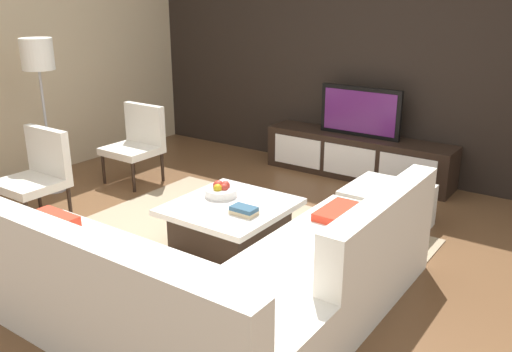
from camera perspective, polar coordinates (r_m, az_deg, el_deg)
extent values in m
plane|color=brown|center=(4.64, -2.41, -7.95)|extent=(14.00, 14.00, 0.00)
cube|color=black|center=(6.53, 12.32, 12.36)|extent=(6.40, 0.12, 2.80)
cube|color=#C6B28E|center=(6.74, -24.05, 11.39)|extent=(0.12, 5.20, 2.80)
cube|color=tan|center=(4.70, -3.39, -7.57)|extent=(3.01, 2.50, 0.01)
cube|color=black|center=(6.48, 10.56, 2.03)|extent=(2.23, 0.45, 0.50)
cube|color=white|center=(6.59, 4.33, 2.58)|extent=(0.63, 0.01, 0.35)
cube|color=white|center=(6.28, 9.68, 1.54)|extent=(0.63, 0.01, 0.35)
cube|color=white|center=(6.04, 15.50, 0.40)|extent=(0.63, 0.01, 0.35)
cube|color=black|center=(6.35, 10.85, 6.63)|extent=(0.97, 0.05, 0.57)
cube|color=#591E66|center=(6.33, 10.74, 6.59)|extent=(0.87, 0.01, 0.48)
cube|color=white|center=(3.59, -12.85, -13.13)|extent=(2.45, 0.85, 0.44)
cube|color=white|center=(3.21, -17.85, -9.14)|extent=(2.45, 0.18, 0.40)
cube|color=white|center=(3.99, 8.24, -9.35)|extent=(0.85, 1.54, 0.44)
cube|color=white|center=(3.69, 13.18, -4.91)|extent=(0.18, 1.54, 0.40)
cube|color=red|center=(3.97, -20.43, -5.32)|extent=(0.36, 0.20, 0.22)
cube|color=red|center=(4.20, 10.81, -4.25)|extent=(0.60, 0.44, 0.06)
cube|color=black|center=(4.70, -2.66, -5.38)|extent=(0.74, 0.78, 0.33)
cube|color=white|center=(4.62, -2.70, -3.23)|extent=(0.93, 0.98, 0.05)
cylinder|color=black|center=(5.25, -22.82, -3.92)|extent=(0.04, 0.04, 0.38)
cylinder|color=black|center=(5.87, -21.81, -1.46)|extent=(0.04, 0.04, 0.38)
cylinder|color=black|center=(5.48, -18.94, -2.53)|extent=(0.04, 0.04, 0.38)
cube|color=white|center=(5.50, -22.53, -0.78)|extent=(0.57, 0.53, 0.08)
cube|color=white|center=(5.54, -20.96, 2.43)|extent=(0.57, 0.08, 0.45)
cylinder|color=#A5A5AA|center=(6.42, -20.37, -1.27)|extent=(0.28, 0.28, 0.02)
cylinder|color=#A5A5AA|center=(6.24, -21.05, 4.43)|extent=(0.03, 0.03, 1.29)
cylinder|color=white|center=(6.11, -21.95, 11.76)|extent=(0.33, 0.33, 0.32)
cube|color=white|center=(5.13, 13.50, -3.33)|extent=(0.70, 0.70, 0.40)
cylinder|color=silver|center=(4.78, -3.69, -1.73)|extent=(0.28, 0.28, 0.07)
sphere|color=#B23326|center=(4.75, -3.37, -1.23)|extent=(0.07, 0.07, 0.07)
sphere|color=#B23326|center=(4.79, -3.23, -1.00)|extent=(0.08, 0.08, 0.08)
sphere|color=#B23326|center=(4.78, -3.96, -1.02)|extent=(0.10, 0.10, 0.10)
sphere|color=gold|center=(4.73, -4.02, -1.29)|extent=(0.08, 0.08, 0.08)
cylinder|color=black|center=(6.41, -15.68, 0.86)|extent=(0.04, 0.04, 0.38)
cylinder|color=black|center=(6.05, -12.73, 0.06)|extent=(0.04, 0.04, 0.38)
cylinder|color=black|center=(6.68, -12.77, 1.84)|extent=(0.04, 0.04, 0.38)
cylinder|color=black|center=(6.34, -9.78, 1.12)|extent=(0.04, 0.04, 0.38)
cube|color=white|center=(6.31, -12.87, 2.63)|extent=(0.57, 0.52, 0.08)
cube|color=white|center=(6.39, -11.57, 5.39)|extent=(0.57, 0.08, 0.45)
cube|color=#CCB78C|center=(4.40, -1.27, -3.81)|extent=(0.21, 0.14, 0.03)
cube|color=#2D516B|center=(4.38, -1.29, -3.44)|extent=(0.21, 0.13, 0.03)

